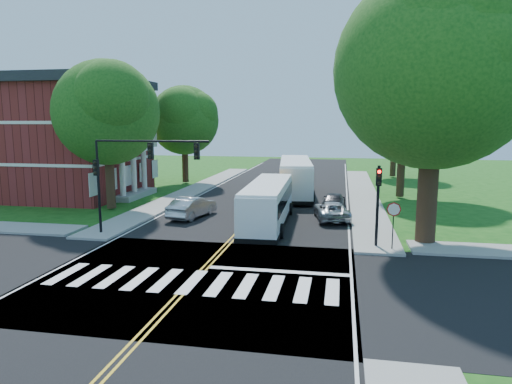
% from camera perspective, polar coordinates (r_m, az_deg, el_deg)
% --- Properties ---
extents(ground, '(140.00, 140.00, 0.00)m').
position_cam_1_polar(ground, '(20.74, -7.55, -10.64)').
color(ground, '#154B12').
rests_on(ground, ground).
extents(road, '(14.00, 96.00, 0.01)m').
position_cam_1_polar(road, '(37.71, 0.99, -1.69)').
color(road, black).
rests_on(road, ground).
extents(cross_road, '(60.00, 12.00, 0.01)m').
position_cam_1_polar(cross_road, '(20.74, -7.55, -10.62)').
color(cross_road, black).
rests_on(cross_road, ground).
extents(center_line, '(0.36, 70.00, 0.01)m').
position_cam_1_polar(center_line, '(41.60, 1.92, -0.69)').
color(center_line, gold).
rests_on(center_line, road).
extents(edge_line_w, '(0.12, 70.00, 0.01)m').
position_cam_1_polar(edge_line_w, '(43.14, -7.04, -0.41)').
color(edge_line_w, silver).
rests_on(edge_line_w, road).
extents(edge_line_e, '(0.12, 70.00, 0.01)m').
position_cam_1_polar(edge_line_e, '(41.13, 11.33, -0.97)').
color(edge_line_e, silver).
rests_on(edge_line_e, road).
extents(crosswalk, '(12.60, 3.00, 0.01)m').
position_cam_1_polar(crosswalk, '(20.29, -8.00, -11.05)').
color(crosswalk, silver).
rests_on(crosswalk, road).
extents(stop_bar, '(6.60, 0.40, 0.01)m').
position_cam_1_polar(stop_bar, '(21.46, 2.86, -9.85)').
color(stop_bar, silver).
rests_on(stop_bar, road).
extents(sidewalk_nw, '(2.60, 40.00, 0.15)m').
position_cam_1_polar(sidewalk_nw, '(46.41, -7.68, 0.30)').
color(sidewalk_nw, gray).
rests_on(sidewalk_nw, ground).
extents(sidewalk_ne, '(2.60, 40.00, 0.15)m').
position_cam_1_polar(sidewalk_ne, '(44.13, 13.24, -0.30)').
color(sidewalk_ne, gray).
rests_on(sidewalk_ne, ground).
extents(tree_ne_big, '(10.80, 10.80, 14.91)m').
position_cam_1_polar(tree_ne_big, '(27.12, 21.43, 14.02)').
color(tree_ne_big, '#352215').
rests_on(tree_ne_big, ground).
extents(tree_west_near, '(8.00, 8.00, 11.40)m').
position_cam_1_polar(tree_west_near, '(37.07, -18.14, 9.38)').
color(tree_west_near, '#352215').
rests_on(tree_west_near, ground).
extents(tree_west_far, '(7.60, 7.60, 10.67)m').
position_cam_1_polar(tree_west_far, '(51.52, -8.96, 8.83)').
color(tree_west_far, '#352215').
rests_on(tree_west_far, ground).
extents(tree_east_mid, '(8.40, 8.40, 11.93)m').
position_cam_1_polar(tree_east_mid, '(42.89, 18.00, 9.69)').
color(tree_east_mid, '#352215').
rests_on(tree_east_mid, ground).
extents(tree_east_far, '(7.20, 7.20, 10.34)m').
position_cam_1_polar(tree_east_far, '(58.89, 16.98, 8.41)').
color(tree_east_far, '#352215').
rests_on(tree_east_far, ground).
extents(brick_building, '(20.00, 13.00, 10.80)m').
position_cam_1_polar(brick_building, '(47.77, -25.63, 6.20)').
color(brick_building, maroon).
rests_on(brick_building, ground).
extents(signal_nw, '(7.15, 0.46, 5.66)m').
position_cam_1_polar(signal_nw, '(27.86, -15.10, 3.36)').
color(signal_nw, black).
rests_on(signal_nw, ground).
extents(signal_ne, '(0.30, 0.46, 4.40)m').
position_cam_1_polar(signal_ne, '(25.37, 15.01, -0.37)').
color(signal_ne, black).
rests_on(signal_ne, ground).
extents(stop_sign, '(0.76, 0.08, 2.53)m').
position_cam_1_polar(stop_sign, '(25.16, 16.82, -2.68)').
color(stop_sign, black).
rests_on(stop_sign, ground).
extents(bus_lead, '(2.98, 11.17, 2.87)m').
position_cam_1_polar(bus_lead, '(30.34, 1.51, -1.36)').
color(bus_lead, white).
rests_on(bus_lead, road).
extents(bus_follow, '(4.29, 13.10, 3.33)m').
position_cam_1_polar(bus_follow, '(42.89, 4.93, 1.93)').
color(bus_follow, white).
rests_on(bus_follow, road).
extents(hatchback, '(2.51, 4.90, 1.54)m').
position_cam_1_polar(hatchback, '(33.17, -7.99, -1.87)').
color(hatchback, '#AAACB1').
rests_on(hatchback, road).
extents(suv, '(2.90, 4.98, 1.30)m').
position_cam_1_polar(suv, '(32.57, 9.43, -2.31)').
color(suv, '#AFB2B7').
rests_on(suv, road).
extents(dark_sedan, '(1.89, 4.26, 1.22)m').
position_cam_1_polar(dark_sedan, '(36.94, 9.71, -1.08)').
color(dark_sedan, black).
rests_on(dark_sedan, road).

